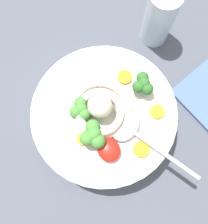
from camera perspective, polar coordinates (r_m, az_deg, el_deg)
table_slab at (r=51.69cm, az=2.03°, el=-4.13°), size 91.16×91.16×3.83cm
soup_bowl at (r=46.79cm, az=-0.00°, el=-0.96°), size 26.86×26.86×6.58cm
noodle_pile at (r=42.26cm, az=-0.96°, el=0.75°), size 12.37×12.13×4.97cm
soup_spoon at (r=42.45cm, az=6.66°, el=-4.45°), size 17.16×9.85×1.60cm
chili_sauce_dollop at (r=41.56cm, az=1.11°, el=-8.88°), size 4.35×3.92×1.96cm
broccoli_floret_beside_chili at (r=41.84cm, az=-5.64°, el=0.60°), size 4.27×3.67×3.37cm
broccoli_floret_beside_noodles at (r=40.37cm, az=-2.62°, el=-5.47°), size 5.04×4.34×3.99cm
broccoli_floret_left at (r=43.56cm, az=9.21°, el=6.51°), size 4.40×3.78×3.48cm
carrot_slice_extra_a at (r=44.53cm, az=12.50°, el=0.06°), size 2.71×2.71×0.47cm
carrot_slice_center at (r=45.75cm, az=4.92°, el=8.21°), size 2.78×2.78×0.51cm
carrot_slice_right at (r=42.79cm, az=8.84°, el=-8.72°), size 2.90×2.90×0.49cm
carrot_slice_near_spoon at (r=42.69cm, az=-5.31°, el=-6.00°), size 2.22×2.22×0.57cm
drinking_glass at (r=53.56cm, az=12.93°, el=20.91°), size 6.18×6.18×12.82cm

